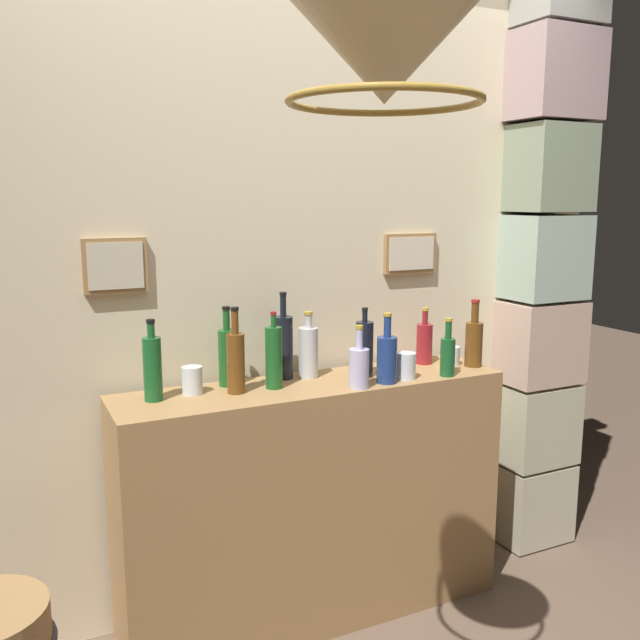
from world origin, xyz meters
The scene contains 19 objects.
panelled_rear_partition centered at (0.00, 1.10, 1.48)m, with size 3.06×0.15×2.81m.
stone_pillar centered at (1.20, 0.96, 1.37)m, with size 0.36×0.31×2.73m.
bar_shelf_unit centered at (0.00, 0.84, 0.48)m, with size 1.51×0.36×0.95m, color #9E7547.
liquor_bottle_rye centered at (-0.31, 0.85, 1.07)m, with size 0.06×0.06×0.31m.
liquor_bottle_gin centered at (-0.16, 0.85, 1.07)m, with size 0.06×0.06×0.28m.
liquor_bottle_brandy centered at (0.02, 0.93, 1.06)m, with size 0.08×0.08×0.26m.
liquor_bottle_mezcal centered at (-0.59, 0.88, 1.07)m, with size 0.06×0.06×0.28m.
liquor_bottle_vodka centered at (0.55, 0.92, 1.04)m, with size 0.07×0.07×0.24m.
liquor_bottle_rum centered at (0.71, 0.80, 1.06)m, with size 0.07×0.07×0.28m.
liquor_bottle_vermouth centered at (0.12, 0.71, 1.03)m, with size 0.08×0.08×0.23m.
liquor_bottle_tequila centered at (0.52, 0.71, 1.04)m, with size 0.06×0.06×0.23m.
liquor_bottle_amaro centered at (0.22, 0.85, 1.06)m, with size 0.07×0.07×0.27m.
liquor_bottle_bourbon centered at (0.25, 0.73, 1.05)m, with size 0.08×0.08×0.27m.
liquor_bottle_port centered at (-0.07, 0.96, 1.08)m, with size 0.07×0.07×0.34m.
liquor_bottle_sherry centered at (-0.30, 0.95, 1.07)m, with size 0.06×0.06×0.30m.
glass_tumbler_rocks centered at (0.63, 0.85, 0.99)m, with size 0.08×0.08×0.08m.
glass_tumbler_highball centered at (0.35, 0.75, 1.00)m, with size 0.08×0.08×0.10m.
glass_tumbler_shot centered at (-0.45, 0.90, 1.00)m, with size 0.07×0.07×0.10m.
pendant_lamp centered at (-0.30, -0.14, 1.93)m, with size 0.41×0.41×0.48m.
Camera 1 is at (-1.06, -1.41, 1.64)m, focal length 38.33 mm.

